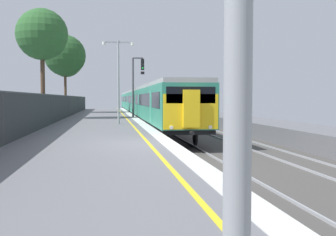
{
  "coord_description": "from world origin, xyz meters",
  "views": [
    {
      "loc": [
        -1.79,
        -14.56,
        1.65
      ],
      "look_at": [
        1.35,
        6.64,
        0.61
      ],
      "focal_mm": 42.8,
      "sensor_mm": 36.0,
      "label": 1
    }
  ],
  "objects_px": {
    "platform_lamp_mid": "(118,75)",
    "background_tree_centre": "(65,57)",
    "commuter_train_at_platform": "(141,102)",
    "background_tree_left": "(41,36)",
    "signal_gantry": "(136,80)"
  },
  "relations": [
    {
      "from": "commuter_train_at_platform",
      "to": "background_tree_left",
      "type": "xyz_separation_m",
      "value": [
        -9.2,
        -15.3,
        5.39
      ]
    },
    {
      "from": "platform_lamp_mid",
      "to": "background_tree_centre",
      "type": "xyz_separation_m",
      "value": [
        -5.53,
        21.75,
        3.22
      ]
    },
    {
      "from": "platform_lamp_mid",
      "to": "background_tree_left",
      "type": "distance_m",
      "value": 10.29
    },
    {
      "from": "commuter_train_at_platform",
      "to": "signal_gantry",
      "type": "xyz_separation_m",
      "value": [
        -1.48,
        -13.21,
        2.02
      ]
    },
    {
      "from": "commuter_train_at_platform",
      "to": "signal_gantry",
      "type": "distance_m",
      "value": 13.44
    },
    {
      "from": "background_tree_centre",
      "to": "platform_lamp_mid",
      "type": "bearing_deg",
      "value": -75.73
    },
    {
      "from": "platform_lamp_mid",
      "to": "background_tree_left",
      "type": "bearing_deg",
      "value": 127.84
    },
    {
      "from": "signal_gantry",
      "to": "background_tree_left",
      "type": "height_order",
      "value": "background_tree_left"
    },
    {
      "from": "platform_lamp_mid",
      "to": "background_tree_centre",
      "type": "distance_m",
      "value": 22.68
    },
    {
      "from": "signal_gantry",
      "to": "background_tree_centre",
      "type": "xyz_separation_m",
      "value": [
        -7.31,
        12.02,
        3.09
      ]
    },
    {
      "from": "signal_gantry",
      "to": "background_tree_centre",
      "type": "distance_m",
      "value": 14.4
    },
    {
      "from": "signal_gantry",
      "to": "commuter_train_at_platform",
      "type": "bearing_deg",
      "value": 83.59
    },
    {
      "from": "commuter_train_at_platform",
      "to": "background_tree_left",
      "type": "relative_size",
      "value": 6.85
    },
    {
      "from": "platform_lamp_mid",
      "to": "background_tree_centre",
      "type": "height_order",
      "value": "background_tree_centre"
    },
    {
      "from": "background_tree_centre",
      "to": "commuter_train_at_platform",
      "type": "bearing_deg",
      "value": 7.71
    }
  ]
}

